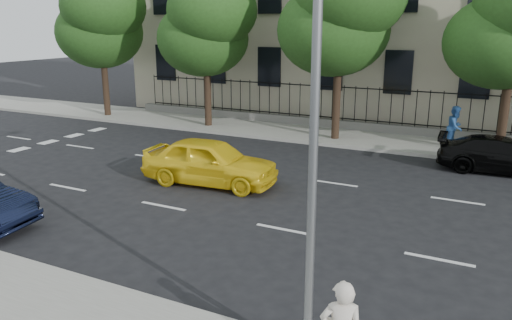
{
  "coord_description": "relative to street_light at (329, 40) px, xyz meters",
  "views": [
    {
      "loc": [
        4.91,
        -9.03,
        5.39
      ],
      "look_at": [
        -1.09,
        3.0,
        1.7
      ],
      "focal_mm": 35.0,
      "sensor_mm": 36.0,
      "label": 1
    }
  ],
  "objects": [
    {
      "name": "lane_markings",
      "position": [
        -2.5,
        6.52,
        -5.14
      ],
      "size": [
        49.6,
        4.62,
        0.01
      ],
      "primitive_type": null,
      "color": "silver",
      "rests_on": "ground"
    },
    {
      "name": "pedestrian_far",
      "position": [
        0.69,
        15.45,
        -4.08
      ],
      "size": [
        0.92,
        1.05,
        1.84
      ],
      "primitive_type": "imported",
      "rotation": [
        0.0,
        0.0,
        1.29
      ],
      "color": "#295598",
      "rests_on": "far_sidewalk"
    },
    {
      "name": "black_sedan",
      "position": [
        2.62,
        12.85,
        -4.48
      ],
      "size": [
        4.67,
        2.11,
        1.33
      ],
      "primitive_type": "imported",
      "rotation": [
        0.0,
        0.0,
        1.63
      ],
      "color": "black",
      "rests_on": "ground"
    },
    {
      "name": "crosswalk",
      "position": [
        -16.5,
        6.37,
        -5.14
      ],
      "size": [
        0.5,
        12.1,
        0.01
      ],
      "primitive_type": null,
      "color": "silver",
      "rests_on": "ground"
    },
    {
      "name": "tree_b",
      "position": [
        -11.46,
        15.13,
        0.69
      ],
      "size": [
        5.53,
        5.12,
        8.97
      ],
      "color": "#382619",
      "rests_on": "far_sidewalk"
    },
    {
      "name": "far_sidewalk",
      "position": [
        -2.5,
        15.77,
        -5.07
      ],
      "size": [
        60.0,
        4.0,
        0.15
      ],
      "primitive_type": "cube",
      "color": "gray",
      "rests_on": "ground"
    },
    {
      "name": "iron_fence",
      "position": [
        -2.5,
        17.47,
        -4.5
      ],
      "size": [
        30.0,
        0.5,
        2.2
      ],
      "color": "slate",
      "rests_on": "far_sidewalk"
    },
    {
      "name": "yellow_taxi",
      "position": [
        -6.37,
        6.81,
        -4.35
      ],
      "size": [
        4.86,
        2.3,
        1.61
      ],
      "primitive_type": "imported",
      "rotation": [
        0.0,
        0.0,
        1.66
      ],
      "color": "yellow",
      "rests_on": "ground"
    },
    {
      "name": "street_light",
      "position": [
        0.0,
        0.0,
        0.0
      ],
      "size": [
        0.25,
        3.32,
        8.05
      ],
      "color": "slate",
      "rests_on": "near_sidewalk"
    },
    {
      "name": "ground",
      "position": [
        -2.5,
        1.77,
        -5.15
      ],
      "size": [
        120.0,
        120.0,
        0.0
      ],
      "primitive_type": "plane",
      "color": "black",
      "rests_on": "ground"
    },
    {
      "name": "tree_a",
      "position": [
        -18.46,
        15.13,
        0.98
      ],
      "size": [
        5.71,
        5.31,
        9.39
      ],
      "color": "#382619",
      "rests_on": "far_sidewalk"
    }
  ]
}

